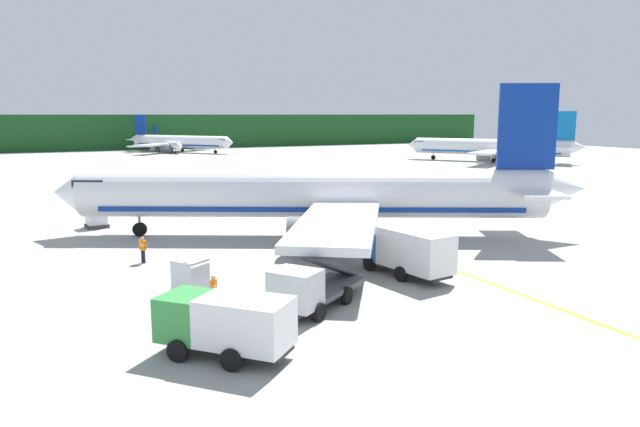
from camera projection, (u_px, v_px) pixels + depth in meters
ground at (321, 190)px, 75.58m from camera, size 240.00×320.00×0.20m
distant_treeline at (165, 132)px, 165.62m from camera, size 216.00×6.00×9.50m
airliner_foreground at (319, 194)px, 45.90m from camera, size 38.68×32.68×11.90m
airliner_mid_apron at (492, 147)px, 119.65m from camera, size 25.78×30.14×10.17m
airliner_far_taxiway at (179, 142)px, 149.40m from camera, size 23.69×27.65×9.44m
airliner_distant at (165, 145)px, 151.40m from camera, size 18.98×22.95×6.54m
service_truck_fuel at (225, 322)px, 23.29m from camera, size 5.29×5.41×2.51m
service_truck_baggage at (406, 250)px, 35.07m from camera, size 3.20×6.66×2.89m
service_truck_catering at (308, 289)px, 28.61m from camera, size 6.54×5.58×2.72m
cargo_container_near at (96, 216)px, 50.13m from camera, size 1.96×1.96×2.12m
cargo_container_mid at (191, 277)px, 31.45m from camera, size 2.29×2.29×2.06m
crew_marshaller at (214, 289)px, 29.15m from camera, size 0.46×0.52×1.72m
crew_loader_left at (143, 248)px, 38.14m from camera, size 0.44×0.54×1.75m
apron_guide_line at (387, 245)px, 43.67m from camera, size 0.30×60.00×0.01m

